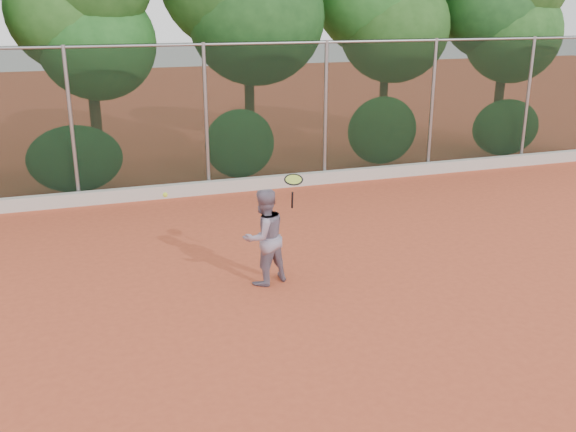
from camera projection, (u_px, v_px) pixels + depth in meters
name	position (u px, v px, depth m)	size (l,w,h in m)	color
ground	(310.00, 319.00, 9.23)	(80.00, 80.00, 0.00)	#C14D2D
concrete_curb	(210.00, 187.00, 15.32)	(24.00, 0.20, 0.30)	beige
tennis_player	(264.00, 237.00, 10.20)	(0.77, 0.60, 1.58)	gray
chainlink_fence	(206.00, 115.00, 14.95)	(24.09, 0.09, 3.50)	black
foliage_backdrop	(164.00, 0.00, 15.77)	(23.70, 3.63, 7.55)	#3C2917
tennis_racket	(293.00, 182.00, 9.97)	(0.37, 0.36, 0.56)	black
tennis_ball_in_flight	(165.00, 195.00, 9.49)	(0.07, 0.07, 0.07)	#D0EA35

